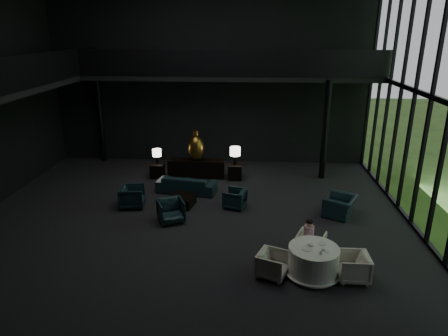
# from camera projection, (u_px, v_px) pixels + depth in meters

# --- Properties ---
(floor) EXTENTS (14.00, 12.00, 0.02)m
(floor) POSITION_uv_depth(u_px,v_px,m) (193.00, 217.00, 13.08)
(floor) COLOR black
(floor) RESTS_ON ground
(wall_back) EXTENTS (14.00, 0.04, 8.00)m
(wall_back) POSITION_uv_depth(u_px,v_px,m) (210.00, 73.00, 17.42)
(wall_back) COLOR black
(wall_back) RESTS_ON ground
(wall_front) EXTENTS (14.00, 0.04, 8.00)m
(wall_front) POSITION_uv_depth(u_px,v_px,m) (131.00, 154.00, 6.11)
(wall_front) COLOR black
(wall_front) RESTS_ON ground
(curtain_wall) EXTENTS (0.20, 12.00, 8.00)m
(curtain_wall) POSITION_uv_depth(u_px,v_px,m) (432.00, 97.00, 11.32)
(curtain_wall) COLOR black
(curtain_wall) RESTS_ON ground
(mezzanine_back) EXTENTS (12.00, 2.00, 0.25)m
(mezzanine_back) POSITION_uv_depth(u_px,v_px,m) (232.00, 76.00, 16.41)
(mezzanine_back) COLOR black
(mezzanine_back) RESTS_ON wall_back
(railing_left) EXTENTS (0.06, 12.00, 1.00)m
(railing_left) POSITION_uv_depth(u_px,v_px,m) (23.00, 72.00, 11.89)
(railing_left) COLOR black
(railing_left) RESTS_ON mezzanine_left
(railing_back) EXTENTS (12.00, 0.06, 1.00)m
(railing_back) POSITION_uv_depth(u_px,v_px,m) (230.00, 63.00, 15.27)
(railing_back) COLOR black
(railing_back) RESTS_ON mezzanine_back
(column_nw) EXTENTS (0.24, 0.24, 4.00)m
(column_nw) POSITION_uv_depth(u_px,v_px,m) (100.00, 118.00, 18.11)
(column_nw) COLOR black
(column_nw) RESTS_ON floor
(column_ne) EXTENTS (0.24, 0.24, 4.00)m
(column_ne) POSITION_uv_depth(u_px,v_px,m) (325.00, 131.00, 15.88)
(column_ne) COLOR black
(column_ne) RESTS_ON floor
(console) EXTENTS (2.32, 0.53, 0.74)m
(console) POSITION_uv_depth(u_px,v_px,m) (196.00, 169.00, 16.51)
(console) COLOR black
(console) RESTS_ON floor
(bronze_urn) EXTENTS (0.67, 0.67, 1.26)m
(bronze_urn) POSITION_uv_depth(u_px,v_px,m) (196.00, 148.00, 16.20)
(bronze_urn) COLOR #A85C1F
(bronze_urn) RESTS_ON console
(side_table_left) EXTENTS (0.54, 0.54, 0.59)m
(side_table_left) POSITION_uv_depth(u_px,v_px,m) (158.00, 171.00, 16.47)
(side_table_left) COLOR black
(side_table_left) RESTS_ON floor
(table_lamp_left) EXTENTS (0.37, 0.37, 0.62)m
(table_lamp_left) POSITION_uv_depth(u_px,v_px,m) (157.00, 153.00, 16.29)
(table_lamp_left) COLOR black
(table_lamp_left) RESTS_ON side_table_left
(side_table_right) EXTENTS (0.56, 0.56, 0.61)m
(side_table_right) POSITION_uv_depth(u_px,v_px,m) (235.00, 172.00, 16.31)
(side_table_right) COLOR black
(side_table_right) RESTS_ON floor
(table_lamp_right) EXTENTS (0.43, 0.43, 0.72)m
(table_lamp_right) POSITION_uv_depth(u_px,v_px,m) (235.00, 152.00, 16.12)
(table_lamp_right) COLOR black
(table_lamp_right) RESTS_ON side_table_right
(sofa) EXTENTS (2.41, 1.05, 0.91)m
(sofa) POSITION_uv_depth(u_px,v_px,m) (187.00, 181.00, 14.94)
(sofa) COLOR #17232D
(sofa) RESTS_ON floor
(lounge_armchair_west) EXTENTS (0.90, 0.95, 0.87)m
(lounge_armchair_west) POSITION_uv_depth(u_px,v_px,m) (132.00, 195.00, 13.70)
(lounge_armchair_west) COLOR black
(lounge_armchair_west) RESTS_ON floor
(lounge_armchair_east) EXTENTS (0.76, 0.79, 0.66)m
(lounge_armchair_east) POSITION_uv_depth(u_px,v_px,m) (235.00, 198.00, 13.67)
(lounge_armchair_east) COLOR #1D2A2E
(lounge_armchair_east) RESTS_ON floor
(lounge_armchair_south) EXTENTS (1.05, 1.03, 0.83)m
(lounge_armchair_south) POSITION_uv_depth(u_px,v_px,m) (171.00, 209.00, 12.64)
(lounge_armchair_south) COLOR black
(lounge_armchair_south) RESTS_ON floor
(window_armchair) EXTENTS (1.03, 1.18, 0.87)m
(window_armchair) POSITION_uv_depth(u_px,v_px,m) (340.00, 203.00, 13.03)
(window_armchair) COLOR black
(window_armchair) RESTS_ON floor
(coffee_table) EXTENTS (0.97, 0.97, 0.37)m
(coffee_table) POSITION_uv_depth(u_px,v_px,m) (181.00, 201.00, 13.86)
(coffee_table) COLOR black
(coffee_table) RESTS_ON floor
(dining_table) EXTENTS (1.41, 1.41, 0.75)m
(dining_table) POSITION_uv_depth(u_px,v_px,m) (313.00, 263.00, 9.91)
(dining_table) COLOR white
(dining_table) RESTS_ON floor
(dining_chair_north) EXTENTS (0.83, 0.81, 0.67)m
(dining_chair_north) POSITION_uv_depth(u_px,v_px,m) (311.00, 244.00, 10.77)
(dining_chair_north) COLOR beige
(dining_chair_north) RESTS_ON floor
(dining_chair_east) EXTENTS (0.66, 0.70, 0.72)m
(dining_chair_east) POSITION_uv_depth(u_px,v_px,m) (353.00, 266.00, 9.71)
(dining_chair_east) COLOR beige
(dining_chair_east) RESTS_ON floor
(dining_chair_west) EXTENTS (0.78, 0.81, 0.65)m
(dining_chair_west) POSITION_uv_depth(u_px,v_px,m) (273.00, 264.00, 9.85)
(dining_chair_west) COLOR beige
(dining_chair_west) RESTS_ON floor
(child) EXTENTS (0.27, 0.27, 0.58)m
(child) POSITION_uv_depth(u_px,v_px,m) (309.00, 229.00, 10.70)
(child) COLOR #D08B9B
(child) RESTS_ON dining_chair_north
(plate_a) EXTENTS (0.34, 0.34, 0.02)m
(plate_a) POSITION_uv_depth(u_px,v_px,m) (308.00, 249.00, 9.71)
(plate_a) COLOR white
(plate_a) RESTS_ON dining_table
(plate_b) EXTENTS (0.21, 0.21, 0.01)m
(plate_b) POSITION_uv_depth(u_px,v_px,m) (322.00, 244.00, 9.94)
(plate_b) COLOR white
(plate_b) RESTS_ON dining_table
(saucer) EXTENTS (0.16, 0.16, 0.01)m
(saucer) POSITION_uv_depth(u_px,v_px,m) (326.00, 251.00, 9.60)
(saucer) COLOR white
(saucer) RESTS_ON dining_table
(coffee_cup) EXTENTS (0.10, 0.10, 0.07)m
(coffee_cup) POSITION_uv_depth(u_px,v_px,m) (323.00, 249.00, 9.63)
(coffee_cup) COLOR white
(coffee_cup) RESTS_ON saucer
(cereal_bowl) EXTENTS (0.15, 0.15, 0.08)m
(cereal_bowl) POSITION_uv_depth(u_px,v_px,m) (311.00, 244.00, 9.84)
(cereal_bowl) COLOR white
(cereal_bowl) RESTS_ON dining_table
(cream_pot) EXTENTS (0.06, 0.06, 0.06)m
(cream_pot) POSITION_uv_depth(u_px,v_px,m) (321.00, 253.00, 9.47)
(cream_pot) COLOR #99999E
(cream_pot) RESTS_ON dining_table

